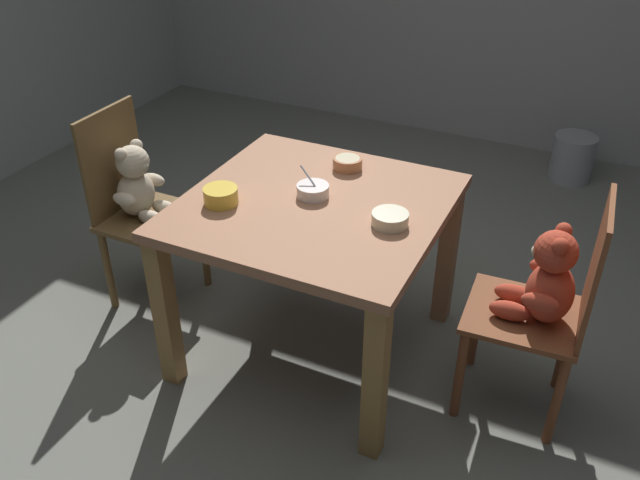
{
  "coord_description": "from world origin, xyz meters",
  "views": [
    {
      "loc": [
        0.99,
        -2.03,
        2.0
      ],
      "look_at": [
        0.0,
        0.05,
        0.53
      ],
      "focal_mm": 37.55,
      "sensor_mm": 36.0,
      "label": 1
    }
  ],
  "objects_px": {
    "porridge_bowl_yellow_near_left": "(221,195)",
    "porridge_bowl_terracotta_far_center": "(348,163)",
    "porridge_bowl_white_center": "(313,190)",
    "dining_table": "(315,228)",
    "metal_pail": "(572,158)",
    "teddy_chair_near_left": "(138,195)",
    "porridge_bowl_cream_near_right": "(390,219)",
    "teddy_chair_near_right": "(545,293)"
  },
  "relations": [
    {
      "from": "teddy_chair_near_left",
      "to": "metal_pail",
      "type": "height_order",
      "value": "teddy_chair_near_left"
    },
    {
      "from": "porridge_bowl_cream_near_right",
      "to": "teddy_chair_near_left",
      "type": "bearing_deg",
      "value": 177.93
    },
    {
      "from": "dining_table",
      "to": "porridge_bowl_terracotta_far_center",
      "type": "relative_size",
      "value": 7.91
    },
    {
      "from": "dining_table",
      "to": "porridge_bowl_yellow_near_left",
      "type": "xyz_separation_m",
      "value": [
        -0.32,
        -0.16,
        0.15
      ]
    },
    {
      "from": "teddy_chair_near_left",
      "to": "metal_pail",
      "type": "relative_size",
      "value": 3.16
    },
    {
      "from": "dining_table",
      "to": "porridge_bowl_white_center",
      "type": "distance_m",
      "value": 0.15
    },
    {
      "from": "dining_table",
      "to": "metal_pail",
      "type": "distance_m",
      "value": 2.33
    },
    {
      "from": "teddy_chair_near_left",
      "to": "porridge_bowl_terracotta_far_center",
      "type": "height_order",
      "value": "teddy_chair_near_left"
    },
    {
      "from": "porridge_bowl_white_center",
      "to": "porridge_bowl_yellow_near_left",
      "type": "distance_m",
      "value": 0.36
    },
    {
      "from": "teddy_chair_near_left",
      "to": "porridge_bowl_cream_near_right",
      "type": "xyz_separation_m",
      "value": [
        1.21,
        -0.04,
        0.21
      ]
    },
    {
      "from": "dining_table",
      "to": "teddy_chair_near_left",
      "type": "distance_m",
      "value": 0.89
    },
    {
      "from": "porridge_bowl_cream_near_right",
      "to": "porridge_bowl_white_center",
      "type": "height_order",
      "value": "porridge_bowl_white_center"
    },
    {
      "from": "teddy_chair_near_right",
      "to": "porridge_bowl_white_center",
      "type": "relative_size",
      "value": 7.08
    },
    {
      "from": "teddy_chair_near_right",
      "to": "metal_pail",
      "type": "xyz_separation_m",
      "value": [
        -0.12,
        2.11,
        -0.41
      ]
    },
    {
      "from": "metal_pail",
      "to": "teddy_chair_near_right",
      "type": "bearing_deg",
      "value": -86.79
    },
    {
      "from": "porridge_bowl_yellow_near_left",
      "to": "dining_table",
      "type": "bearing_deg",
      "value": 27.16
    },
    {
      "from": "dining_table",
      "to": "porridge_bowl_cream_near_right",
      "type": "relative_size",
      "value": 7.27
    },
    {
      "from": "teddy_chair_near_right",
      "to": "metal_pail",
      "type": "height_order",
      "value": "teddy_chair_near_right"
    },
    {
      "from": "teddy_chair_near_left",
      "to": "porridge_bowl_terracotta_far_center",
      "type": "relative_size",
      "value": 7.47
    },
    {
      "from": "teddy_chair_near_left",
      "to": "porridge_bowl_yellow_near_left",
      "type": "distance_m",
      "value": 0.64
    },
    {
      "from": "porridge_bowl_white_center",
      "to": "porridge_bowl_yellow_near_left",
      "type": "xyz_separation_m",
      "value": [
        -0.29,
        -0.2,
        0.01
      ]
    },
    {
      "from": "porridge_bowl_cream_near_right",
      "to": "metal_pail",
      "type": "height_order",
      "value": "porridge_bowl_cream_near_right"
    },
    {
      "from": "teddy_chair_near_left",
      "to": "teddy_chair_near_right",
      "type": "relative_size",
      "value": 0.99
    },
    {
      "from": "dining_table",
      "to": "metal_pail",
      "type": "xyz_separation_m",
      "value": [
        0.78,
        2.15,
        -0.47
      ]
    },
    {
      "from": "porridge_bowl_cream_near_right",
      "to": "porridge_bowl_terracotta_far_center",
      "type": "distance_m",
      "value": 0.48
    },
    {
      "from": "teddy_chair_near_left",
      "to": "porridge_bowl_white_center",
      "type": "distance_m",
      "value": 0.89
    },
    {
      "from": "porridge_bowl_cream_near_right",
      "to": "porridge_bowl_yellow_near_left",
      "type": "xyz_separation_m",
      "value": [
        -0.64,
        -0.13,
        0.01
      ]
    },
    {
      "from": "dining_table",
      "to": "metal_pail",
      "type": "bearing_deg",
      "value": 70.08
    },
    {
      "from": "teddy_chair_near_right",
      "to": "porridge_bowl_terracotta_far_center",
      "type": "distance_m",
      "value": 0.96
    },
    {
      "from": "dining_table",
      "to": "teddy_chair_near_left",
      "type": "relative_size",
      "value": 1.06
    },
    {
      "from": "porridge_bowl_yellow_near_left",
      "to": "metal_pail",
      "type": "xyz_separation_m",
      "value": [
        1.1,
        2.31,
        -0.62
      ]
    },
    {
      "from": "metal_pail",
      "to": "porridge_bowl_white_center",
      "type": "bearing_deg",
      "value": -110.85
    },
    {
      "from": "dining_table",
      "to": "porridge_bowl_cream_near_right",
      "type": "bearing_deg",
      "value": -5.98
    },
    {
      "from": "porridge_bowl_yellow_near_left",
      "to": "porridge_bowl_terracotta_far_center",
      "type": "bearing_deg",
      "value": 56.28
    },
    {
      "from": "dining_table",
      "to": "porridge_bowl_white_center",
      "type": "bearing_deg",
      "value": 123.87
    },
    {
      "from": "teddy_chair_near_right",
      "to": "porridge_bowl_yellow_near_left",
      "type": "bearing_deg",
      "value": 6.52
    },
    {
      "from": "porridge_bowl_white_center",
      "to": "porridge_bowl_terracotta_far_center",
      "type": "relative_size",
      "value": 1.06
    },
    {
      "from": "teddy_chair_near_left",
      "to": "porridge_bowl_yellow_near_left",
      "type": "relative_size",
      "value": 7.0
    },
    {
      "from": "teddy_chair_near_left",
      "to": "teddy_chair_near_right",
      "type": "distance_m",
      "value": 1.79
    },
    {
      "from": "dining_table",
      "to": "porridge_bowl_terracotta_far_center",
      "type": "bearing_deg",
      "value": 89.44
    },
    {
      "from": "porridge_bowl_cream_near_right",
      "to": "metal_pail",
      "type": "distance_m",
      "value": 2.31
    },
    {
      "from": "porridge_bowl_cream_near_right",
      "to": "metal_pail",
      "type": "relative_size",
      "value": 0.46
    }
  ]
}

